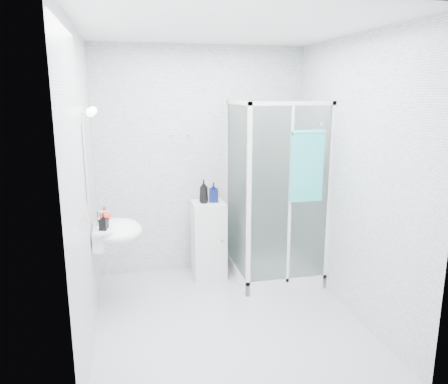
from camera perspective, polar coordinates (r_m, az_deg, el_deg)
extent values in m
cube|color=silver|center=(3.81, 0.44, 1.00)|extent=(2.40, 2.60, 2.60)
cube|color=#B2B5B7|center=(4.28, 0.40, -16.25)|extent=(2.40, 2.60, 0.01)
cube|color=white|center=(3.76, 0.47, 20.70)|extent=(2.40, 2.60, 0.01)
cube|color=white|center=(5.18, 6.44, -10.20)|extent=(0.90, 0.90, 0.12)
cube|color=silver|center=(4.63, 1.92, 11.61)|extent=(0.04, 0.90, 0.04)
cube|color=silver|center=(4.36, 8.98, 11.37)|extent=(0.90, 0.04, 0.04)
cube|color=silver|center=(4.36, 3.26, -1.54)|extent=(0.04, 0.04, 2.00)
cube|color=white|center=(4.75, 1.72, 0.19)|extent=(0.02, 0.82, 1.84)
cube|color=white|center=(4.47, 8.60, -0.75)|extent=(0.82, 0.02, 1.84)
cube|color=silver|center=(4.48, 8.56, -0.72)|extent=(0.03, 0.04, 1.84)
cylinder|color=silver|center=(5.18, 5.39, 4.71)|extent=(0.02, 0.02, 1.00)
cylinder|color=silver|center=(5.11, 5.61, 9.89)|extent=(0.09, 0.05, 0.09)
cylinder|color=silver|center=(5.28, 5.73, 1.55)|extent=(0.12, 0.04, 0.12)
cylinder|color=silver|center=(4.44, 12.47, 8.67)|extent=(0.03, 0.05, 0.03)
cube|color=white|center=(4.31, -16.02, -5.70)|extent=(0.10, 0.40, 0.18)
ellipsoid|color=white|center=(4.28, -13.65, -4.95)|extent=(0.46, 0.56, 0.20)
cube|color=white|center=(4.27, -15.30, -4.39)|extent=(0.16, 0.50, 0.02)
cylinder|color=silver|center=(4.25, -16.17, -3.40)|extent=(0.04, 0.04, 0.16)
cylinder|color=silver|center=(4.23, -15.55, -2.52)|extent=(0.12, 0.02, 0.02)
cube|color=white|center=(4.14, -17.29, 4.17)|extent=(0.02, 0.60, 0.70)
cylinder|color=silver|center=(3.94, -17.65, 9.88)|extent=(0.05, 0.04, 0.04)
sphere|color=white|center=(3.93, -17.07, 9.92)|extent=(0.08, 0.08, 0.08)
cylinder|color=silver|center=(4.26, -17.32, 10.10)|extent=(0.05, 0.04, 0.04)
sphere|color=white|center=(4.25, -16.78, 10.13)|extent=(0.08, 0.08, 0.08)
cylinder|color=silver|center=(4.95, -6.96, 7.43)|extent=(0.02, 0.04, 0.02)
sphere|color=silver|center=(4.92, -6.93, 7.41)|extent=(0.03, 0.03, 0.03)
cylinder|color=silver|center=(4.97, -4.65, 7.51)|extent=(0.02, 0.04, 0.02)
sphere|color=silver|center=(4.95, -4.60, 7.49)|extent=(0.03, 0.03, 0.03)
cube|color=silver|center=(5.02, -2.01, -6.23)|extent=(0.37, 0.37, 0.88)
cube|color=silver|center=(4.85, -1.62, -6.90)|extent=(0.33, 0.01, 0.75)
sphere|color=orange|center=(4.85, -0.23, -6.38)|extent=(0.03, 0.03, 0.03)
cube|color=teal|center=(4.43, 10.78, 3.18)|extent=(0.34, 0.04, 0.69)
cylinder|color=teal|center=(4.38, 10.98, 7.65)|extent=(0.34, 0.05, 0.05)
imported|color=black|center=(4.84, -2.67, 0.08)|extent=(0.12, 0.12, 0.26)
imported|color=#0A1240|center=(4.88, -1.38, -0.04)|extent=(0.11, 0.12, 0.22)
imported|color=red|center=(4.36, -15.30, -2.82)|extent=(0.13, 0.13, 0.15)
imported|color=black|center=(4.11, -15.44, -3.78)|extent=(0.09, 0.09, 0.15)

